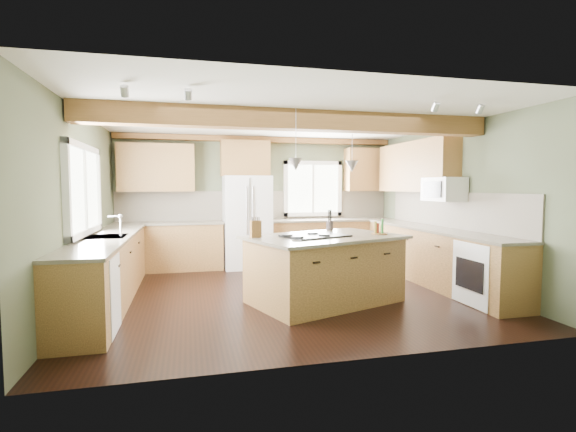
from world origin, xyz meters
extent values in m
plane|color=black|center=(0.00, 0.00, 0.00)|extent=(5.60, 5.60, 0.00)
plane|color=silver|center=(0.00, 0.00, 2.60)|extent=(5.60, 5.60, 0.00)
plane|color=#4E543C|center=(0.00, 2.50, 1.30)|extent=(5.60, 0.00, 5.60)
plane|color=#4E543C|center=(-2.80, 0.00, 1.30)|extent=(0.00, 5.00, 5.00)
plane|color=#4E543C|center=(2.80, 0.00, 1.30)|extent=(0.00, 5.00, 5.00)
cube|color=brown|center=(0.00, -0.58, 2.47)|extent=(5.55, 0.26, 0.26)
cube|color=brown|center=(0.00, 2.40, 2.54)|extent=(5.55, 0.20, 0.10)
cube|color=brown|center=(0.00, 2.48, 1.21)|extent=(5.58, 0.03, 0.58)
cube|color=brown|center=(2.78, 0.05, 1.21)|extent=(0.03, 3.70, 0.58)
cube|color=brown|center=(-1.79, 2.20, 0.44)|extent=(2.02, 0.60, 0.88)
cube|color=#453D33|center=(-1.79, 2.20, 0.90)|extent=(2.06, 0.64, 0.04)
cube|color=brown|center=(1.49, 2.20, 0.44)|extent=(2.62, 0.60, 0.88)
cube|color=#453D33|center=(1.49, 2.20, 0.90)|extent=(2.66, 0.64, 0.04)
cube|color=brown|center=(-2.50, 0.05, 0.44)|extent=(0.60, 3.70, 0.88)
cube|color=#453D33|center=(-2.50, 0.05, 0.90)|extent=(0.64, 3.74, 0.04)
cube|color=brown|center=(2.50, 0.05, 0.44)|extent=(0.60, 3.70, 0.88)
cube|color=#453D33|center=(2.50, 0.05, 0.90)|extent=(0.64, 3.74, 0.04)
cube|color=brown|center=(-1.99, 2.33, 1.95)|extent=(1.40, 0.35, 0.90)
cube|color=brown|center=(-0.30, 2.33, 2.15)|extent=(0.96, 0.35, 0.70)
cube|color=brown|center=(2.62, 0.90, 1.95)|extent=(0.35, 2.20, 0.90)
cube|color=brown|center=(2.30, 2.33, 1.95)|extent=(0.90, 0.35, 0.90)
cube|color=white|center=(-2.78, 0.05, 1.55)|extent=(0.04, 1.60, 1.05)
cube|color=white|center=(1.15, 2.48, 1.55)|extent=(1.10, 0.04, 1.00)
cube|color=#262628|center=(-2.50, 0.05, 0.91)|extent=(0.50, 0.65, 0.03)
cylinder|color=#B2B2B7|center=(-2.32, 0.05, 1.05)|extent=(0.02, 0.02, 0.28)
cube|color=white|center=(-2.49, -1.25, 0.43)|extent=(0.60, 0.60, 0.84)
cube|color=white|center=(2.49, -1.25, 0.43)|extent=(0.60, 0.72, 0.84)
cube|color=white|center=(2.58, -0.05, 1.55)|extent=(0.40, 0.70, 0.38)
cone|color=#B2B2B7|center=(-0.05, -0.74, 1.88)|extent=(0.18, 0.18, 0.16)
cone|color=#B2B2B7|center=(0.85, -0.42, 1.88)|extent=(0.18, 0.18, 0.16)
cube|color=white|center=(-0.30, 2.12, 0.90)|extent=(0.90, 0.74, 1.80)
cube|color=brown|center=(0.40, -0.58, 0.44)|extent=(2.21, 1.75, 0.88)
cube|color=#453D33|center=(0.40, -0.58, 0.90)|extent=(2.37, 1.92, 0.04)
cube|color=black|center=(0.25, -0.63, 0.93)|extent=(0.97, 0.80, 0.02)
cube|color=brown|center=(-0.55, -0.54, 1.03)|extent=(0.14, 0.11, 0.22)
cylinder|color=#483F3A|center=(0.70, 0.10, 0.99)|extent=(0.14, 0.14, 0.15)
camera|label=1|loc=(-1.42, -5.98, 1.59)|focal=26.00mm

